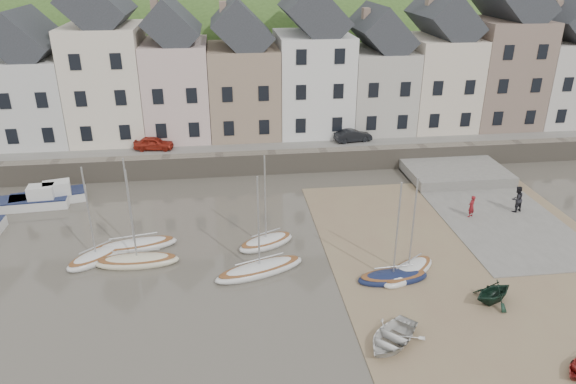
{
  "coord_description": "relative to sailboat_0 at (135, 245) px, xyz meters",
  "views": [
    {
      "loc": [
        -3.92,
        -25.16,
        17.02
      ],
      "look_at": [
        0.0,
        6.0,
        3.0
      ],
      "focal_mm": 33.3,
      "sensor_mm": 36.0,
      "label": 1
    }
  ],
  "objects": [
    {
      "name": "ground",
      "position": [
        9.86,
        -5.1,
        -0.26
      ],
      "size": [
        160.0,
        160.0,
        0.0
      ],
      "primitive_type": "plane",
      "color": "#4C463B",
      "rests_on": "ground"
    },
    {
      "name": "quay_land",
      "position": [
        9.86,
        26.9,
        0.49
      ],
      "size": [
        90.0,
        30.0,
        1.5
      ],
      "primitive_type": "cube",
      "color": "#3A5722",
      "rests_on": "ground"
    },
    {
      "name": "quay_street",
      "position": [
        9.86,
        15.4,
        1.29
      ],
      "size": [
        70.0,
        7.0,
        0.1
      ],
      "primitive_type": "cube",
      "color": "slate",
      "rests_on": "quay_land"
    },
    {
      "name": "seawall",
      "position": [
        9.86,
        11.9,
        0.64
      ],
      "size": [
        70.0,
        1.2,
        1.8
      ],
      "primitive_type": "cube",
      "color": "slate",
      "rests_on": "ground"
    },
    {
      "name": "beach",
      "position": [
        20.86,
        -5.1,
        -0.23
      ],
      "size": [
        18.0,
        26.0,
        0.06
      ],
      "primitive_type": "cube",
      "color": "#7E654C",
      "rests_on": "ground"
    },
    {
      "name": "slipway",
      "position": [
        24.86,
        2.9,
        -0.2
      ],
      "size": [
        8.0,
        18.0,
        0.12
      ],
      "primitive_type": "cube",
      "color": "slate",
      "rests_on": "ground"
    },
    {
      "name": "hillside",
      "position": [
        4.86,
        54.89,
        -18.25
      ],
      "size": [
        134.4,
        84.0,
        84.0
      ],
      "color": "#3A5722",
      "rests_on": "ground"
    },
    {
      "name": "townhouse_terrace",
      "position": [
        11.62,
        18.9,
        7.07
      ],
      "size": [
        61.05,
        8.0,
        13.93
      ],
      "color": "silver",
      "rests_on": "quay_land"
    },
    {
      "name": "sailboat_0",
      "position": [
        0.0,
        0.0,
        0.0
      ],
      "size": [
        5.49,
        2.46,
        6.32
      ],
      "color": "silver",
      "rests_on": "ground"
    },
    {
      "name": "sailboat_1",
      "position": [
        -2.11,
        -1.14,
        0.01
      ],
      "size": [
        3.85,
        3.73,
        6.32
      ],
      "color": "silver",
      "rests_on": "ground"
    },
    {
      "name": "sailboat_2",
      "position": [
        0.41,
        -1.89,
        0.0
      ],
      "size": [
        4.98,
        1.51,
        6.32
      ],
      "color": "beige",
      "rests_on": "ground"
    },
    {
      "name": "sailboat_3",
      "position": [
        8.26,
        -0.6,
        0.01
      ],
      "size": [
        4.1,
        3.01,
        6.32
      ],
      "color": "silver",
      "rests_on": "ground"
    },
    {
      "name": "sailboat_4",
      "position": [
        7.61,
        -3.74,
        -0.0
      ],
      "size": [
        5.71,
        3.26,
        6.32
      ],
      "color": "silver",
      "rests_on": "ground"
    },
    {
      "name": "sailboat_5",
      "position": [
        15.06,
        -5.51,
        0.01
      ],
      "size": [
        4.22,
        1.74,
        6.32
      ],
      "color": "#141D3F",
      "rests_on": "ground"
    },
    {
      "name": "sailboat_6",
      "position": [
        16.12,
        -5.04,
        0.0
      ],
      "size": [
        4.44,
        3.84,
        6.32
      ],
      "color": "silver",
      "rests_on": "ground"
    },
    {
      "name": "motorboat_0",
      "position": [
        -7.12,
        7.87,
        0.32
      ],
      "size": [
        5.61,
        2.98,
        1.7
      ],
      "color": "silver",
      "rests_on": "ground"
    },
    {
      "name": "motorboat_2",
      "position": [
        -8.05,
        7.15,
        0.32
      ],
      "size": [
        5.18,
        2.12,
        1.7
      ],
      "color": "silver",
      "rests_on": "ground"
    },
    {
      "name": "rowboat_white",
      "position": [
        13.36,
        -10.77,
        0.16
      ],
      "size": [
        4.17,
        4.16,
        0.71
      ],
      "primitive_type": "imported",
      "rotation": [
        0.0,
        0.0,
        -0.8
      ],
      "color": "silver",
      "rests_on": "beach"
    },
    {
      "name": "rowboat_green",
      "position": [
        19.67,
        -8.22,
        0.45
      ],
      "size": [
        3.11,
        2.94,
        1.3
      ],
      "primitive_type": "imported",
      "rotation": [
        0.0,
        0.0,
        -1.16
      ],
      "color": "black",
      "rests_on": "beach"
    },
    {
      "name": "person_red",
      "position": [
        22.87,
        1.49,
        0.66
      ],
      "size": [
        0.69,
        0.63,
        1.59
      ],
      "primitive_type": "imported",
      "rotation": [
        0.0,
        0.0,
        3.7
      ],
      "color": "maroon",
      "rests_on": "slipway"
    },
    {
      "name": "person_dark",
      "position": [
        26.43,
        1.9,
        0.83
      ],
      "size": [
        1.12,
        0.99,
        1.93
      ],
      "primitive_type": "imported",
      "rotation": [
        0.0,
        0.0,
        3.46
      ],
      "color": "black",
      "rests_on": "slipway"
    },
    {
      "name": "car_left",
      "position": [
        -0.09,
        14.4,
        1.91
      ],
      "size": [
        3.48,
        1.72,
        1.14
      ],
      "primitive_type": "imported",
      "rotation": [
        0.0,
        0.0,
        1.46
      ],
      "color": "#9E2517",
      "rests_on": "quay_street"
    },
    {
      "name": "car_right",
      "position": [
        17.44,
        14.4,
        1.89
      ],
      "size": [
        3.47,
        1.64,
        1.1
      ],
      "primitive_type": "imported",
      "rotation": [
        0.0,
        0.0,
        1.72
      ],
      "color": "black",
      "rests_on": "quay_street"
    }
  ]
}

